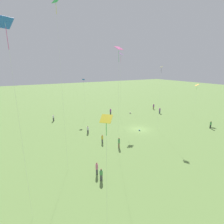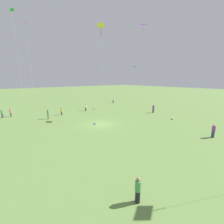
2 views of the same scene
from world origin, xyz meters
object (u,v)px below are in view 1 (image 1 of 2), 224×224
(person_4, at_px, (97,168))
(person_9, at_px, (53,118))
(kite_3, at_px, (197,86))
(person_7, at_px, (88,130))
(kite_1, at_px, (161,71))
(person_1, at_px, (101,174))
(person_8, at_px, (211,125))
(kite_4, at_px, (7,35))
(kite_2, at_px, (106,127))
(kite_5, at_px, (57,19))
(picnic_bag_0, at_px, (139,130))
(kite_0, at_px, (84,82))
(person_2, at_px, (160,111))
(kite_7, at_px, (121,56))
(person_0, at_px, (111,112))
(person_3, at_px, (119,143))
(picnic_bag_1, at_px, (130,113))
(person_5, at_px, (154,107))
(person_6, at_px, (102,139))
(kite_6, at_px, (119,53))

(person_4, bearing_deg, person_9, -53.01)
(person_9, distance_m, kite_3, 39.65)
(person_7, bearing_deg, kite_1, -117.79)
(kite_1, bearing_deg, person_1, 25.49)
(person_8, distance_m, kite_4, 42.32)
(kite_1, bearing_deg, kite_2, 36.30)
(person_8, xyz_separation_m, kite_1, (11.33, -5.54, 12.13))
(kite_5, xyz_separation_m, picnic_bag_0, (-18.26, -7.10, -19.04))
(person_8, relative_size, kite_2, 0.16)
(kite_0, bearing_deg, person_2, -126.49)
(kite_5, relative_size, kite_7, 1.23)
(kite_2, bearing_deg, person_9, 174.10)
(kite_2, xyz_separation_m, kite_7, (-19.81, -29.62, 6.25))
(person_2, bearing_deg, person_1, -83.41)
(kite_0, distance_m, kite_1, 21.15)
(person_2, xyz_separation_m, kite_7, (13.46, -1.38, 15.56))
(person_0, height_order, person_4, person_0)
(person_1, distance_m, kite_4, 17.58)
(picnic_bag_0, bearing_deg, person_3, 30.12)
(person_8, distance_m, picnic_bag_1, 21.77)
(person_2, height_order, person_5, person_2)
(person_6, bearing_deg, kite_1, 157.26)
(person_5, bearing_deg, kite_7, 54.42)
(person_0, bearing_deg, kite_2, -23.16)
(person_5, bearing_deg, person_2, 107.43)
(person_4, xyz_separation_m, person_5, (-32.11, -24.07, -0.01))
(person_5, bearing_deg, person_6, 70.79)
(person_2, distance_m, person_5, 5.64)
(person_2, xyz_separation_m, person_3, (23.16, 13.66, 0.07))
(person_1, xyz_separation_m, kite_0, (-8.67, -28.21, 9.03))
(person_1, relative_size, person_2, 0.90)
(person_3, bearing_deg, kite_0, -49.95)
(person_1, bearing_deg, person_7, -21.59)
(person_5, height_order, kite_7, kite_7)
(kite_5, distance_m, picnic_bag_0, 27.32)
(kite_5, bearing_deg, person_8, 100.54)
(person_5, xyz_separation_m, kite_1, (12.85, 15.27, 12.12))
(person_6, bearing_deg, kite_5, 9.69)
(person_8, distance_m, kite_2, 37.44)
(kite_0, bearing_deg, person_0, -117.78)
(person_4, bearing_deg, person_0, -85.81)
(kite_7, bearing_deg, person_6, -128.73)
(person_4, relative_size, person_7, 1.10)
(person_4, bearing_deg, kite_1, -118.63)
(kite_6, xyz_separation_m, kite_7, (-11.01, -16.85, 0.61))
(person_1, xyz_separation_m, kite_5, (3.04, -4.44, 18.36))
(kite_7, bearing_deg, person_5, 18.78)
(person_0, height_order, kite_0, kite_0)
(kite_2, xyz_separation_m, kite_3, (-38.81, -20.63, -1.38))
(person_4, bearing_deg, person_1, 124.79)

